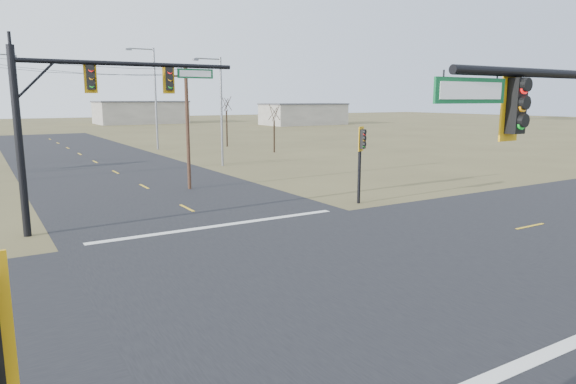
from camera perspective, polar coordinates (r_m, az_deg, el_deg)
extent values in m
plane|color=brown|center=(17.53, 2.80, -8.89)|extent=(320.00, 320.00, 0.00)
cube|color=black|center=(17.53, 2.80, -8.86)|extent=(160.00, 14.00, 0.02)
cube|color=black|center=(17.53, 2.80, -8.85)|extent=(14.00, 160.00, 0.02)
cube|color=silver|center=(12.57, 23.38, -17.70)|extent=(12.00, 0.40, 0.01)
cube|color=silver|center=(23.84, -7.39, -3.69)|extent=(12.00, 0.40, 0.01)
cube|color=#0B5126|center=(9.74, 19.63, 10.57)|extent=(1.80, 0.05, 0.45)
cylinder|color=black|center=(23.98, -27.71, 4.81)|extent=(0.32, 0.32, 7.91)
cylinder|color=black|center=(24.74, -16.95, 13.45)|extent=(9.60, 0.20, 0.20)
cube|color=#0B5126|center=(25.66, -10.26, 12.82)|extent=(1.80, 0.05, 0.45)
cylinder|color=black|center=(28.71, 7.94, 2.81)|extent=(0.18, 0.18, 4.13)
cylinder|color=#452D1D|center=(33.41, -11.09, 6.88)|extent=(0.22, 0.22, 7.76)
cube|color=#452D1D|center=(33.39, -11.29, 12.50)|extent=(1.89, 0.43, 0.12)
cylinder|color=slate|center=(44.95, -7.40, 8.77)|extent=(0.19, 0.19, 9.26)
cylinder|color=slate|center=(44.62, -8.88, 14.42)|extent=(2.22, 0.11, 0.11)
cube|color=slate|center=(44.19, -10.25, 14.29)|extent=(0.56, 0.39, 0.17)
cylinder|color=slate|center=(61.36, -14.49, 9.94)|extent=(0.23, 0.23, 11.43)
cylinder|color=slate|center=(61.22, -16.00, 15.04)|extent=(2.74, 0.14, 0.14)
cube|color=slate|center=(60.85, -17.28, 14.91)|extent=(0.64, 0.31, 0.21)
cube|color=slate|center=(51.30, -28.22, 13.17)|extent=(0.53, 0.24, 0.17)
cylinder|color=black|center=(56.28, -1.54, 6.20)|extent=(0.18, 0.18, 3.48)
cylinder|color=black|center=(63.60, -6.82, 7.01)|extent=(0.19, 0.19, 4.38)
cube|color=#ABA598|center=(128.39, -16.06, 8.45)|extent=(20.00, 12.00, 5.00)
cube|color=#ABA598|center=(117.85, 1.72, 8.59)|extent=(18.00, 10.00, 4.50)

